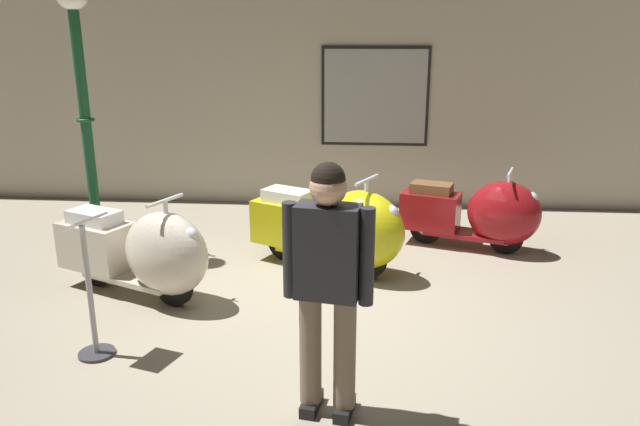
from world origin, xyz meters
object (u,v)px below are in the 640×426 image
visitor_0 (328,276)px  scooter_0 (144,252)px  scooter_2 (481,213)px  lamppost (83,97)px  info_stanchion (90,299)px  scooter_1 (339,228)px

visitor_0 → scooter_0: bearing=57.1°
scooter_0 → visitor_0: size_ratio=1.01×
scooter_2 → lamppost: lamppost is taller
lamppost → info_stanchion: lamppost is taller
scooter_2 → visitor_0: bearing=-96.7°
visitor_0 → info_stanchion: (-1.85, 0.61, -0.51)m
lamppost → info_stanchion: size_ratio=2.58×
scooter_0 → visitor_0: (1.81, -1.67, 0.52)m
scooter_1 → info_stanchion: 2.58m
info_stanchion → visitor_0: bearing=-18.4°
scooter_1 → visitor_0: visitor_0 is taller
scooter_2 → info_stanchion: 4.28m
scooter_2 → scooter_1: bearing=-134.9°
scooter_0 → lamppost: (-0.91, 1.02, 1.30)m
scooter_0 → info_stanchion: size_ratio=1.50×
scooter_1 → lamppost: bearing=-158.3°
scooter_2 → scooter_0: bearing=-136.1°
scooter_1 → visitor_0: (0.05, -2.46, 0.51)m
info_stanchion → scooter_0: bearing=88.1°
lamppost → info_stanchion: bearing=-67.1°
scooter_1 → scooter_2: scooter_1 is taller
scooter_1 → lamppost: size_ratio=0.59×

